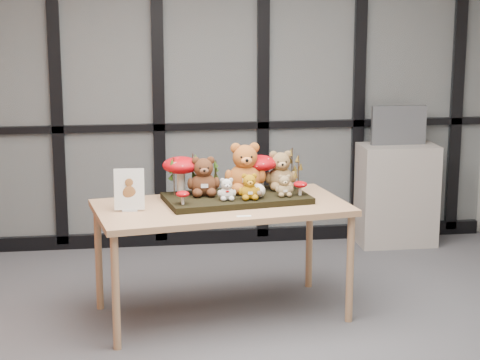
{
  "coord_description": "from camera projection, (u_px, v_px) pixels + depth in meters",
  "views": [
    {
      "loc": [
        -0.77,
        -4.9,
        2.21
      ],
      "look_at": [
        0.0,
        0.7,
        0.96
      ],
      "focal_mm": 65.0,
      "sensor_mm": 36.0,
      "label": 1
    }
  ],
  "objects": [
    {
      "name": "sprig_green_mid_left",
      "position": [
        193.0,
        173.0,
        5.99
      ],
      "size": [
        0.05,
        0.05,
        0.27
      ],
      "primitive_type": null,
      "color": "#19340C",
      "rests_on": "diorama_tray"
    },
    {
      "name": "bear_beige_small",
      "position": [
        284.0,
        184.0,
        5.89
      ],
      "size": [
        0.14,
        0.13,
        0.16
      ],
      "primitive_type": null,
      "rotation": [
        0.0,
        0.0,
        0.16
      ],
      "color": "#947A4F",
      "rests_on": "diorama_tray"
    },
    {
      "name": "bear_brown_medium",
      "position": [
        203.0,
        174.0,
        5.91
      ],
      "size": [
        0.25,
        0.24,
        0.29
      ],
      "primitive_type": null,
      "rotation": [
        0.0,
        0.0,
        0.16
      ],
      "color": "#4C2815",
      "rests_on": "diorama_tray"
    },
    {
      "name": "room_shell",
      "position": [
        256.0,
        84.0,
        4.95
      ],
      "size": [
        5.0,
        5.0,
        5.0
      ],
      "color": "#B0AEA6",
      "rests_on": "floor"
    },
    {
      "name": "plush_cream_hedgehog",
      "position": [
        258.0,
        190.0,
        5.86
      ],
      "size": [
        0.09,
        0.08,
        0.1
      ],
      "primitive_type": null,
      "rotation": [
        0.0,
        0.0,
        0.16
      ],
      "color": "silver",
      "rests_on": "diorama_tray"
    },
    {
      "name": "sign_holder",
      "position": [
        129.0,
        192.0,
        5.66
      ],
      "size": [
        0.2,
        0.06,
        0.28
      ],
      "rotation": [
        0.0,
        0.0,
        -0.04
      ],
      "color": "silver",
      "rests_on": "display_table"
    },
    {
      "name": "floor",
      "position": [
        255.0,
        358.0,
        5.32
      ],
      "size": [
        5.0,
        5.0,
        0.0
      ],
      "primitive_type": "plane",
      "color": "#4C4C51",
      "rests_on": "ground"
    },
    {
      "name": "glass_partition",
      "position": [
        211.0,
        83.0,
        7.4
      ],
      "size": [
        4.9,
        0.06,
        2.78
      ],
      "color": "#2D383F",
      "rests_on": "floor"
    },
    {
      "name": "mushroom_front_right",
      "position": [
        300.0,
        187.0,
        5.92
      ],
      "size": [
        0.1,
        0.1,
        0.11
      ],
      "primitive_type": null,
      "color": "#9C050B",
      "rests_on": "diorama_tray"
    },
    {
      "name": "mushroom_back_right",
      "position": [
        260.0,
        171.0,
        6.09
      ],
      "size": [
        0.24,
        0.24,
        0.27
      ],
      "primitive_type": null,
      "color": "#9C050B",
      "rests_on": "diorama_tray"
    },
    {
      "name": "label_card",
      "position": [
        244.0,
        216.0,
        5.55
      ],
      "size": [
        0.09,
        0.03,
        0.0
      ],
      "primitive_type": "cube",
      "color": "white",
      "rests_on": "display_table"
    },
    {
      "name": "bear_pooh_yellow",
      "position": [
        245.0,
        165.0,
        6.0
      ],
      "size": [
        0.33,
        0.31,
        0.38
      ],
      "primitive_type": null,
      "rotation": [
        0.0,
        0.0,
        0.16
      ],
      "color": "#AB5821",
      "rests_on": "diorama_tray"
    },
    {
      "name": "sprig_dry_mid_right",
      "position": [
        298.0,
        174.0,
        6.01
      ],
      "size": [
        0.05,
        0.05,
        0.26
      ],
      "primitive_type": null,
      "color": "brown",
      "rests_on": "diorama_tray"
    },
    {
      "name": "mushroom_front_left",
      "position": [
        183.0,
        197.0,
        5.68
      ],
      "size": [
        0.09,
        0.09,
        0.1
      ],
      "primitive_type": null,
      "color": "#9C050B",
      "rests_on": "diorama_tray"
    },
    {
      "name": "monitor",
      "position": [
        399.0,
        125.0,
        7.48
      ],
      "size": [
        0.48,
        0.05,
        0.34
      ],
      "color": "#505358",
      "rests_on": "cabinet"
    },
    {
      "name": "sprig_green_far_left",
      "position": [
        174.0,
        177.0,
        5.9
      ],
      "size": [
        0.05,
        0.05,
        0.26
      ],
      "primitive_type": null,
      "color": "#19340C",
      "rests_on": "diorama_tray"
    },
    {
      "name": "cabinet",
      "position": [
        397.0,
        195.0,
        7.6
      ],
      "size": [
        0.66,
        0.39,
        0.89
      ],
      "primitive_type": "cube",
      "color": "#9F968E",
      "rests_on": "floor"
    },
    {
      "name": "bear_white_bow",
      "position": [
        227.0,
        188.0,
        5.78
      ],
      "size": [
        0.14,
        0.13,
        0.17
      ],
      "primitive_type": null,
      "rotation": [
        0.0,
        0.0,
        0.16
      ],
      "color": "silver",
      "rests_on": "diorama_tray"
    },
    {
      "name": "display_table",
      "position": [
        222.0,
        214.0,
        5.86
      ],
      "size": [
        1.79,
        1.1,
        0.79
      ],
      "rotation": [
        0.0,
        0.0,
        0.16
      ],
      "color": "tan",
      "rests_on": "floor"
    },
    {
      "name": "bear_small_yellow",
      "position": [
        249.0,
        185.0,
        5.8
      ],
      "size": [
        0.17,
        0.16,
        0.19
      ],
      "primitive_type": null,
      "rotation": [
        0.0,
        0.0,
        0.16
      ],
      "color": "#A8710A",
      "rests_on": "diorama_tray"
    },
    {
      "name": "sprig_dry_far_right",
      "position": [
        292.0,
        168.0,
        6.12
      ],
      "size": [
        0.05,
        0.05,
        0.29
      ],
      "primitive_type": null,
      "color": "brown",
      "rests_on": "diorama_tray"
    },
    {
      "name": "mushroom_back_left",
      "position": [
        181.0,
        173.0,
        5.97
      ],
      "size": [
        0.25,
        0.25,
        0.28
      ],
      "primitive_type": null,
      "color": "#9C050B",
      "rests_on": "diorama_tray"
    },
    {
      "name": "sprig_green_centre",
      "position": [
        216.0,
        175.0,
        6.05
      ],
      "size": [
        0.05,
        0.05,
        0.22
      ],
      "primitive_type": null,
      "color": "#19340C",
      "rests_on": "diorama_tray"
    },
    {
      "name": "diorama_tray",
      "position": [
        237.0,
        198.0,
        5.93
      ],
      "size": [
        1.03,
        0.63,
        0.04
      ],
      "primitive_type": "cube",
      "rotation": [
        0.0,
        0.0,
        0.16
      ],
      "color": "black",
      "rests_on": "display_table"
    },
    {
      "name": "bear_tan_back",
      "position": [
        280.0,
        168.0,
        6.09
      ],
      "size": [
        0.26,
        0.24,
        0.3
      ],
      "primitive_type": null,
      "rotation": [
        0.0,
        0.0,
        0.16
      ],
      "color": "olive",
      "rests_on": "diorama_tray"
    }
  ]
}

